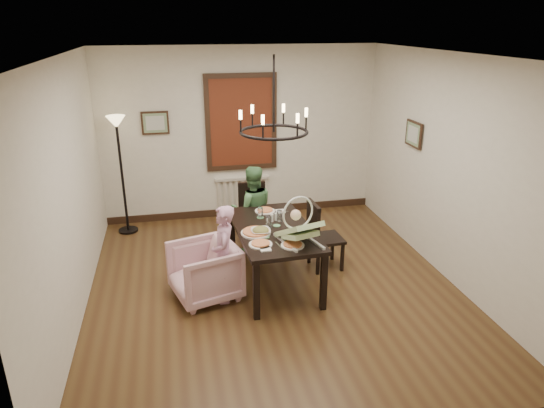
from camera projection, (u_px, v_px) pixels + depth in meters
name	position (u px, v px, depth m)	size (l,w,h in m)	color
room_shell	(267.00, 172.00, 5.96)	(4.51, 5.00, 2.81)	#50371B
dining_table	(274.00, 234.00, 5.99)	(0.98, 1.65, 0.76)	black
chair_far	(254.00, 215.00, 7.12)	(0.40, 0.40, 0.92)	black
chair_right	(326.00, 235.00, 6.44)	(0.42, 0.42, 0.95)	black
armchair	(205.00, 271.00, 5.77)	(0.73, 0.75, 0.68)	#D7A4AF
elderly_woman	(224.00, 262.00, 5.67)	(0.36, 0.24, 0.99)	#C48AAB
seated_man	(252.00, 217.00, 6.88)	(0.52, 0.40, 1.06)	#4B7D4A
baby_bouncer	(299.00, 227.00, 5.49)	(0.42, 0.58, 0.38)	#BFE39C
salad_bowl	(261.00, 231.00, 5.77)	(0.28, 0.28, 0.07)	white
pizza_platter	(256.00, 232.00, 5.78)	(0.36, 0.36, 0.04)	tan
drinking_glass	(269.00, 222.00, 5.93)	(0.07, 0.07, 0.14)	silver
window_blinds	(241.00, 123.00, 7.80)	(1.00, 0.03, 1.40)	maroon
radiator	(243.00, 195.00, 8.27)	(0.92, 0.12, 0.62)	silver
picture_back	(155.00, 123.00, 7.53)	(0.42, 0.03, 0.36)	black
picture_right	(414.00, 134.00, 6.79)	(0.42, 0.03, 0.36)	black
floor_lamp	(122.00, 177.00, 7.40)	(0.30, 0.30, 1.80)	black
chandelier	(274.00, 132.00, 5.53)	(0.80, 0.80, 0.04)	black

